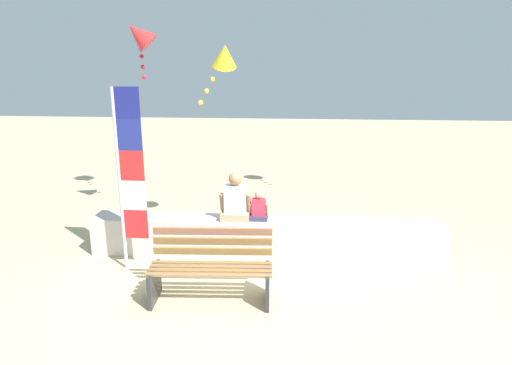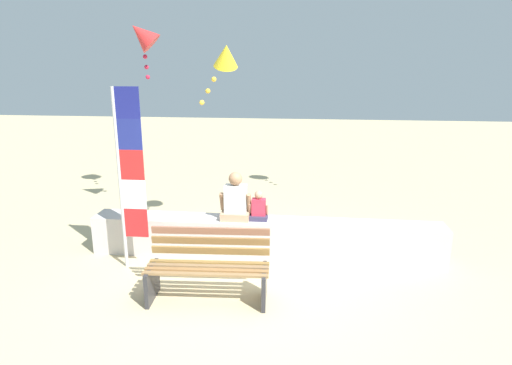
{
  "view_description": "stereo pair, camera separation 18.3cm",
  "coord_description": "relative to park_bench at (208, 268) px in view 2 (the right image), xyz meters",
  "views": [
    {
      "loc": [
        0.41,
        -5.42,
        2.9
      ],
      "look_at": [
        -0.14,
        0.88,
        1.21
      ],
      "focal_mm": 30.19,
      "sensor_mm": 36.0,
      "label": 1
    },
    {
      "loc": [
        0.59,
        -5.41,
        2.9
      ],
      "look_at": [
        -0.14,
        0.88,
        1.21
      ],
      "focal_mm": 30.19,
      "sensor_mm": 36.0,
      "label": 2
    }
  ],
  "objects": [
    {
      "name": "kite_red",
      "position": [
        -1.67,
        2.62,
        3.02
      ],
      "size": [
        0.69,
        0.71,
        1.06
      ],
      "color": "red"
    },
    {
      "name": "person_child",
      "position": [
        0.5,
        1.36,
        0.37
      ],
      "size": [
        0.31,
        0.23,
        0.47
      ],
      "color": "#37324F",
      "rests_on": "seawall_ledge"
    },
    {
      "name": "person_adult",
      "position": [
        0.14,
        1.36,
        0.49
      ],
      "size": [
        0.49,
        0.36,
        0.75
      ],
      "color": "tan",
      "rests_on": "seawall_ledge"
    },
    {
      "name": "flag_banner",
      "position": [
        -1.31,
        0.75,
        1.07
      ],
      "size": [
        0.39,
        0.05,
        2.66
      ],
      "color": "#B7B7BC",
      "rests_on": "ground"
    },
    {
      "name": "ground_plane",
      "position": [
        0.6,
        0.47,
        -0.41
      ],
      "size": [
        40.0,
        40.0,
        0.0
      ],
      "primitive_type": "plane",
      "color": "#CEBA8A"
    },
    {
      "name": "park_bench",
      "position": [
        0.0,
        0.0,
        0.0
      ],
      "size": [
        1.59,
        0.7,
        0.88
      ],
      "color": "olive",
      "rests_on": "ground"
    },
    {
      "name": "seawall_ledge",
      "position": [
        0.6,
        1.35,
        -0.11
      ],
      "size": [
        5.48,
        0.49,
        0.61
      ],
      "primitive_type": "cube",
      "color": "beige",
      "rests_on": "ground"
    },
    {
      "name": "kite_yellow",
      "position": [
        -0.1,
        2.0,
        2.65
      ],
      "size": [
        0.68,
        0.6,
        1.0
      ],
      "color": "yellow"
    }
  ]
}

